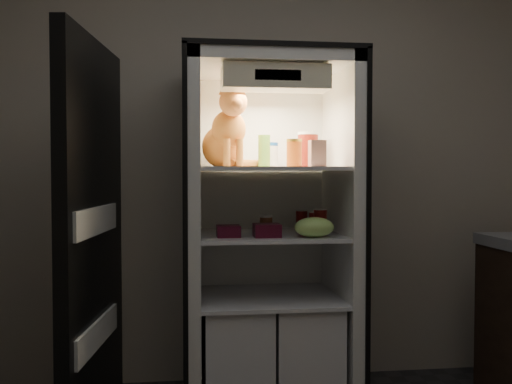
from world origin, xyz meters
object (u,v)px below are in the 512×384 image
Objects in this scene: pepper_jar at (308,150)px; grape_bag at (314,227)px; soda_can_c at (320,221)px; parmesan_shaker at (264,151)px; tabby_cat at (226,136)px; berry_box_right at (267,230)px; condiment_jar at (266,224)px; soda_can_b at (315,223)px; salsa_jar at (294,153)px; soda_can_a at (302,221)px; refrigerator at (267,259)px; berry_box_left at (228,231)px; cream_carton at (317,153)px; mayo_tub at (269,155)px.

pepper_jar is 0.97× the size of grape_bag.
parmesan_shaker is at bearing 157.17° from soda_can_c.
berry_box_right is at bearing -63.81° from tabby_cat.
grape_bag is (0.42, -0.27, -0.46)m from tabby_cat.
tabby_cat is 0.51m from condiment_jar.
grape_bag is at bearing -103.66° from soda_can_b.
parmesan_shaker is at bearing 147.51° from salsa_jar.
soda_can_a is 0.27m from grape_bag.
soda_can_c is at bearing -81.92° from pepper_jar.
soda_can_a is at bearing 121.65° from soda_can_b.
soda_can_b is at bearing -88.23° from pepper_jar.
tabby_cat is 0.68m from grape_bag.
soda_can_a is (0.06, 0.10, -0.36)m from salsa_jar.
soda_can_a is at bearing 44.62° from berry_box_right.
soda_can_a reaches higher than condiment_jar.
parmesan_shaker is at bearing -158.63° from refrigerator.
soda_can_b is 0.26m from condiment_jar.
refrigerator reaches higher than grape_bag.
pepper_jar is at bearing 14.68° from parmesan_shaker.
soda_can_a is 1.24× the size of condiment_jar.
parmesan_shaker is at bearing 128.96° from grape_bag.
pepper_jar is at bearing -6.43° from tabby_cat.
refrigerator is 4.30× the size of tabby_cat.
berry_box_right is at bearing 168.22° from grape_bag.
soda_can_c is at bearing -59.76° from soda_can_b.
pepper_jar is at bearing 29.94° from berry_box_left.
berry_box_right is (-0.27, -0.14, -0.02)m from soda_can_b.
cream_carton is 1.17× the size of soda_can_b.
salsa_jar is 0.75× the size of pepper_jar.
parmesan_shaker is at bearing -165.32° from pepper_jar.
soda_can_c is 0.65× the size of grape_bag.
cream_carton reaches higher than condiment_jar.
mayo_tub is 0.56m from grape_bag.
parmesan_shaker is at bearing 43.82° from berry_box_left.
refrigerator is 14.24× the size of cream_carton.
pepper_jar is at bearing 98.08° from soda_can_c.
mayo_tub is 1.17× the size of soda_can_a.
tabby_cat is at bearing 166.64° from condiment_jar.
pepper_jar reaches higher than grape_bag.
grape_bag is (-0.07, -0.15, -0.02)m from soda_can_c.
condiment_jar is at bearing 171.98° from soda_can_b.
parmesan_shaker is 0.47m from soda_can_b.
refrigerator is 14.45× the size of berry_box_right.
grape_bag reaches higher than condiment_jar.
refrigerator is at bearing 160.23° from soda_can_b.
pepper_jar is 2.05× the size of condiment_jar.
condiment_jar is 0.72× the size of berry_box_right.
grape_bag is at bearing -11.78° from berry_box_right.
berry_box_left is (-0.44, 0.02, -0.39)m from cream_carton.
salsa_jar is 1.11× the size of berry_box_right.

